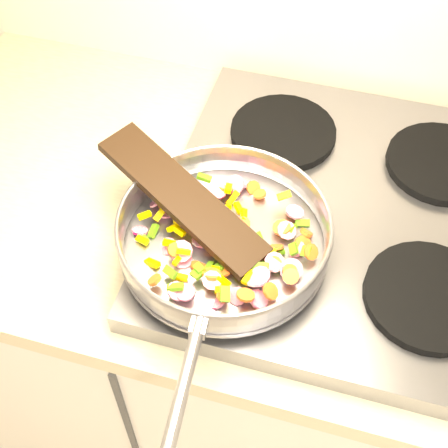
# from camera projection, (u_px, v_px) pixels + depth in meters

# --- Properties ---
(cooktop) EXTENTS (0.60, 0.60, 0.04)m
(cooktop) POSITION_uv_depth(u_px,v_px,m) (346.00, 216.00, 1.04)
(cooktop) COLOR #939399
(cooktop) RESTS_ON counter_top
(grate_fl) EXTENTS (0.19, 0.19, 0.02)m
(grate_fl) POSITION_uv_depth(u_px,v_px,m) (243.00, 253.00, 0.96)
(grate_fl) COLOR black
(grate_fl) RESTS_ON cooktop
(grate_fr) EXTENTS (0.19, 0.19, 0.02)m
(grate_fr) POSITION_uv_depth(u_px,v_px,m) (429.00, 296.00, 0.91)
(grate_fr) COLOR black
(grate_fr) RESTS_ON cooktop
(grate_bl) EXTENTS (0.19, 0.19, 0.02)m
(grate_bl) POSITION_uv_depth(u_px,v_px,m) (283.00, 132.00, 1.12)
(grate_bl) COLOR black
(grate_bl) RESTS_ON cooktop
(grate_br) EXTENTS (0.19, 0.19, 0.02)m
(grate_br) POSITION_uv_depth(u_px,v_px,m) (442.00, 163.00, 1.07)
(grate_br) COLOR black
(grate_br) RESTS_ON cooktop
(saute_pan) EXTENTS (0.36, 0.53, 0.06)m
(saute_pan) POSITION_uv_depth(u_px,v_px,m) (224.00, 234.00, 0.93)
(saute_pan) COLOR #9E9EA5
(saute_pan) RESTS_ON grate_fl
(vegetable_heap) EXTENTS (0.29, 0.27, 0.05)m
(vegetable_heap) POSITION_uv_depth(u_px,v_px,m) (226.00, 242.00, 0.94)
(vegetable_heap) COLOR #549215
(vegetable_heap) RESTS_ON saute_pan
(wooden_spatula) EXTENTS (0.31, 0.21, 0.07)m
(wooden_spatula) POSITION_uv_depth(u_px,v_px,m) (183.00, 197.00, 0.95)
(wooden_spatula) COLOR black
(wooden_spatula) RESTS_ON saute_pan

